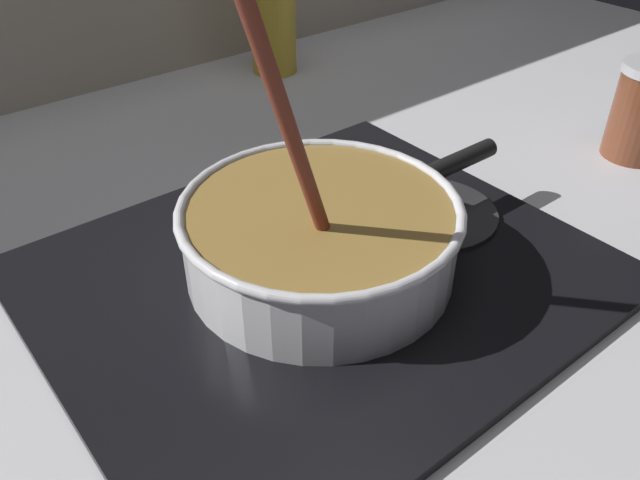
{
  "coord_description": "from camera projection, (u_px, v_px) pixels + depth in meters",
  "views": [
    {
      "loc": [
        -0.3,
        -0.27,
        0.44
      ],
      "look_at": [
        0.03,
        0.15,
        0.05
      ],
      "focal_mm": 36.4,
      "sensor_mm": 36.0,
      "label": 1
    }
  ],
  "objects": [
    {
      "name": "cooking_pan",
      "position": [
        321.0,
        235.0,
        0.66
      ],
      "size": [
        0.41,
        0.29,
        0.32
      ],
      "color": "silver",
      "rests_on": "hob_plate"
    },
    {
      "name": "hob_plate",
      "position": [
        320.0,
        274.0,
        0.69
      ],
      "size": [
        0.56,
        0.48,
        0.01
      ],
      "primitive_type": "cube",
      "color": "black",
      "rests_on": "ground"
    },
    {
      "name": "spare_burner",
      "position": [
        431.0,
        213.0,
        0.77
      ],
      "size": [
        0.16,
        0.16,
        0.01
      ],
      "primitive_type": "cylinder",
      "color": "#262628",
      "rests_on": "hob_plate"
    },
    {
      "name": "sauce_bottle",
      "position": [
        273.0,
        11.0,
        1.11
      ],
      "size": [
        0.08,
        0.08,
        0.25
      ],
      "color": "gold",
      "rests_on": "ground"
    },
    {
      "name": "burner_ring",
      "position": [
        320.0,
        267.0,
        0.68
      ],
      "size": [
        0.16,
        0.16,
        0.01
      ],
      "primitive_type": "torus",
      "color": "#592D0C",
      "rests_on": "hob_plate"
    },
    {
      "name": "ground",
      "position": [
        393.0,
        390.0,
        0.59
      ],
      "size": [
        2.4,
        1.6,
        0.04
      ],
      "primitive_type": "cube",
      "color": "#B7B7BC"
    }
  ]
}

